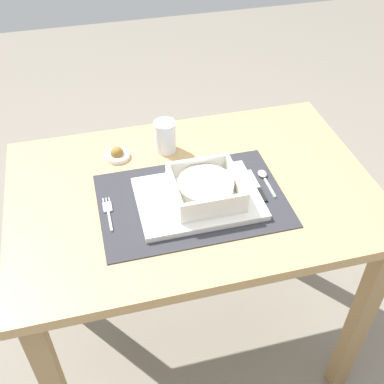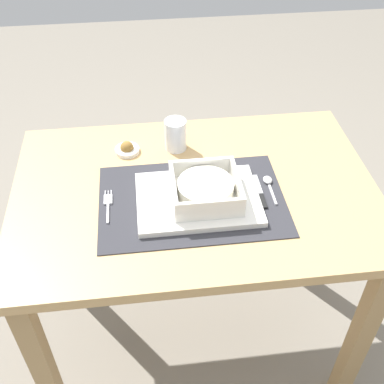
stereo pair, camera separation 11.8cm
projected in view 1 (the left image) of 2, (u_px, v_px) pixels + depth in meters
name	position (u px, v px, depth m)	size (l,w,h in m)	color
ground_plane	(193.00, 338.00, 1.77)	(6.00, 6.00, 0.00)	gray
dining_table	(193.00, 218.00, 1.35)	(0.97, 0.66, 0.74)	tan
placemat	(192.00, 200.00, 1.24)	(0.48, 0.32, 0.00)	#2D2D33
serving_plate	(199.00, 198.00, 1.23)	(0.31, 0.23, 0.02)	white
porridge_bowl	(206.00, 188.00, 1.21)	(0.17, 0.17, 0.06)	white
fork	(108.00, 211.00, 1.20)	(0.02, 0.13, 0.00)	silver
spoon	(264.00, 177.00, 1.30)	(0.02, 0.11, 0.01)	silver
butter_knife	(258.00, 187.00, 1.27)	(0.01, 0.13, 0.01)	black
bread_knife	(249.00, 187.00, 1.27)	(0.01, 0.13, 0.01)	#59331E
drinking_glass	(165.00, 137.00, 1.37)	(0.06, 0.06, 0.09)	white
condiment_saucer	(117.00, 154.00, 1.37)	(0.07, 0.07, 0.04)	white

